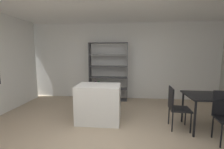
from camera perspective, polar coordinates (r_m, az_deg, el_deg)
name	(u,v)px	position (r m, az deg, el deg)	size (l,w,h in m)	color
ground_plane	(106,141)	(3.22, -2.41, -23.31)	(10.24, 10.24, 0.00)	tan
back_partition	(116,61)	(5.72, 1.68, 4.92)	(7.44, 0.06, 2.76)	silver
kitchen_island	(99,103)	(3.85, -4.91, -10.55)	(1.04, 0.72, 0.91)	white
open_bookshelf	(107,74)	(5.48, -1.91, 0.17)	(1.35, 0.37, 2.04)	#4C4C51
dining_table	(214,99)	(3.99, 33.72, -7.61)	(1.15, 0.80, 0.78)	black
dining_chair_island_side	(175,105)	(3.73, 22.46, -10.28)	(0.45, 0.45, 0.93)	black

